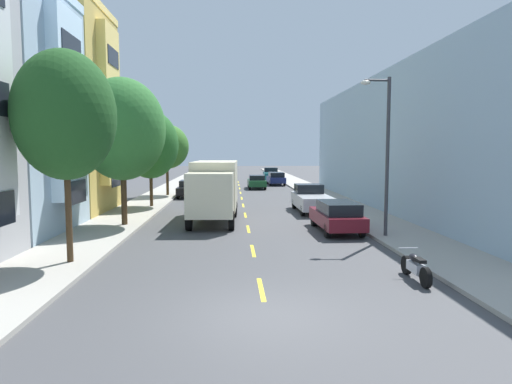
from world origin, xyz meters
name	(u,v)px	position (x,y,z in m)	size (l,w,h in m)	color
ground_plane	(241,195)	(0.00, 30.00, 0.00)	(160.00, 160.00, 0.00)	#424244
sidewalk_left	(158,197)	(-7.10, 28.00, 0.07)	(3.20, 120.00, 0.14)	#A39E93
sidewalk_right	(323,196)	(7.10, 28.00, 0.07)	(3.20, 120.00, 0.14)	#A39E93
lane_centerline_dashes	(242,202)	(0.00, 24.50, 0.00)	(0.14, 47.20, 0.01)	yellow
townhouse_third_mustard	(16,114)	(-14.15, 18.49, 6.26)	(11.72, 7.20, 12.92)	tan
apartment_block_opposite	(442,143)	(13.70, 20.00, 4.50)	(10.00, 36.00, 9.00)	#9EB7CC
street_tree_nearest	(65,115)	(-6.40, 5.04, 5.13)	(3.36, 3.36, 7.17)	#47331E
street_tree_second	(122,129)	(-6.40, 12.97, 5.05)	(4.39, 4.39, 7.53)	#47331E
street_tree_third	(150,145)	(-6.40, 20.90, 4.38)	(3.84, 3.84, 6.57)	#47331E
street_tree_farthest	(167,147)	(-6.40, 28.83, 4.31)	(3.76, 3.76, 6.09)	#47331E
street_lamp	(384,145)	(5.95, 9.20, 4.20)	(1.35, 0.28, 7.04)	#38383D
delivery_box_truck	(215,187)	(-1.79, 14.89, 1.90)	(2.66, 7.77, 3.35)	beige
parked_sedan_black	(190,188)	(-4.45, 28.27, 0.75)	(1.81, 4.51, 1.43)	black
parked_wagon_burgundy	(337,215)	(4.30, 11.02, 0.80)	(1.89, 4.73, 1.50)	maroon
parked_pickup_silver	(311,199)	(4.35, 18.37, 0.83)	(2.04, 5.31, 1.73)	#B2B5BA
parked_pickup_teal	(271,175)	(4.42, 49.02, 0.83)	(2.14, 5.35, 1.73)	#195B60
parked_wagon_navy	(276,178)	(4.33, 41.61, 0.80)	(1.88, 4.72, 1.50)	navy
moving_forest_sedan	(257,182)	(1.80, 36.67, 0.75)	(1.80, 4.50, 1.43)	#194C28
parked_motorcycle	(416,267)	(4.75, 2.61, 0.41)	(0.62, 2.05, 0.90)	black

